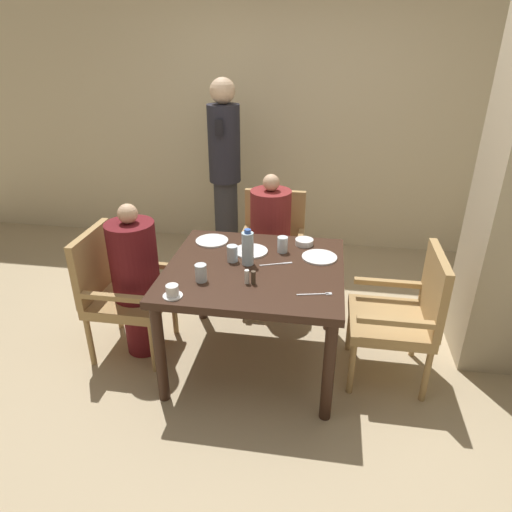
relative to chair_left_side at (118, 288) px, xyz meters
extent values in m
plane|color=tan|center=(0.96, 0.00, -0.49)|extent=(16.00, 16.00, 0.00)
cube|color=beige|center=(0.96, 2.11, 0.91)|extent=(8.00, 0.06, 2.80)
cube|color=#331E14|center=(0.96, 0.00, 0.22)|extent=(1.12, 1.05, 0.05)
cylinder|color=#331E14|center=(0.46, -0.47, -0.15)|extent=(0.07, 0.07, 0.69)
cylinder|color=#331E14|center=(1.46, -0.47, -0.15)|extent=(0.07, 0.07, 0.69)
cylinder|color=#331E14|center=(0.46, 0.47, -0.15)|extent=(0.07, 0.07, 0.69)
cylinder|color=#331E14|center=(1.46, 0.47, -0.15)|extent=(0.07, 0.07, 0.69)
cube|color=#A88451|center=(0.08, 0.00, -0.08)|extent=(0.51, 0.51, 0.07)
cube|color=#A88451|center=(-0.15, 0.00, 0.18)|extent=(0.05, 0.51, 0.46)
cube|color=#A88451|center=(0.08, 0.23, 0.07)|extent=(0.46, 0.04, 0.04)
cube|color=#A88451|center=(0.08, -0.23, 0.07)|extent=(0.46, 0.04, 0.04)
cylinder|color=#A88451|center=(0.31, 0.22, -0.31)|extent=(0.04, 0.04, 0.38)
cylinder|color=#A88451|center=(0.31, -0.22, -0.31)|extent=(0.04, 0.04, 0.38)
cylinder|color=#A88451|center=(-0.14, 0.22, -0.31)|extent=(0.04, 0.04, 0.38)
cylinder|color=#A88451|center=(-0.14, -0.22, -0.31)|extent=(0.04, 0.04, 0.38)
cylinder|color=#5B1419|center=(0.14, 0.00, -0.27)|extent=(0.24, 0.24, 0.45)
cylinder|color=#5B1419|center=(0.14, 0.00, 0.22)|extent=(0.32, 0.32, 0.54)
sphere|color=tan|center=(0.14, 0.00, 0.56)|extent=(0.13, 0.13, 0.13)
cube|color=#A88451|center=(0.96, 0.84, -0.08)|extent=(0.51, 0.51, 0.07)
cube|color=#A88451|center=(0.96, 1.08, 0.18)|extent=(0.51, 0.05, 0.46)
cube|color=#A88451|center=(1.19, 0.84, 0.07)|extent=(0.04, 0.46, 0.04)
cube|color=#A88451|center=(0.72, 0.84, 0.07)|extent=(0.04, 0.46, 0.04)
cylinder|color=#A88451|center=(1.18, 0.62, -0.31)|extent=(0.04, 0.04, 0.38)
cylinder|color=#A88451|center=(0.73, 0.62, -0.31)|extent=(0.04, 0.04, 0.38)
cylinder|color=#A88451|center=(1.18, 1.07, -0.31)|extent=(0.04, 0.04, 0.38)
cylinder|color=#A88451|center=(0.73, 1.07, -0.31)|extent=(0.04, 0.04, 0.38)
cylinder|color=maroon|center=(0.96, 0.78, -0.27)|extent=(0.24, 0.24, 0.45)
cylinder|color=maroon|center=(0.96, 0.78, 0.23)|extent=(0.32, 0.32, 0.55)
sphere|color=tan|center=(0.96, 0.78, 0.57)|extent=(0.13, 0.13, 0.13)
cube|color=#A88451|center=(1.83, 0.00, -0.08)|extent=(0.51, 0.51, 0.07)
cube|color=#A88451|center=(2.07, 0.00, 0.18)|extent=(0.05, 0.51, 0.46)
cube|color=#A88451|center=(1.83, -0.23, 0.07)|extent=(0.46, 0.04, 0.04)
cube|color=#A88451|center=(1.83, 0.23, 0.07)|extent=(0.46, 0.04, 0.04)
cylinder|color=#A88451|center=(1.61, -0.22, -0.31)|extent=(0.04, 0.04, 0.38)
cylinder|color=#A88451|center=(1.61, 0.22, -0.31)|extent=(0.04, 0.04, 0.38)
cylinder|color=#A88451|center=(2.06, -0.22, -0.31)|extent=(0.04, 0.04, 0.38)
cylinder|color=#A88451|center=(2.06, 0.22, -0.31)|extent=(0.04, 0.04, 0.38)
cylinder|color=#2D2D33|center=(0.42, 1.56, -0.09)|extent=(0.23, 0.23, 0.82)
cylinder|color=#23232D|center=(0.42, 1.56, 0.67)|extent=(0.30, 0.30, 0.70)
sphere|color=beige|center=(0.42, 1.56, 1.13)|extent=(0.23, 0.23, 0.23)
cube|color=black|center=(0.42, 1.39, 0.85)|extent=(0.07, 0.01, 0.14)
cylinder|color=white|center=(1.36, 0.19, 0.25)|extent=(0.23, 0.23, 0.01)
cylinder|color=white|center=(0.90, 0.21, 0.25)|extent=(0.23, 0.23, 0.01)
cylinder|color=white|center=(0.59, 0.34, 0.25)|extent=(0.23, 0.23, 0.01)
cylinder|color=white|center=(0.56, -0.44, 0.25)|extent=(0.11, 0.11, 0.01)
cylinder|color=white|center=(0.56, -0.44, 0.28)|extent=(0.07, 0.07, 0.06)
cylinder|color=white|center=(1.25, 0.39, 0.27)|extent=(0.13, 0.13, 0.04)
cylinder|color=silver|center=(0.91, 0.03, 0.35)|extent=(0.08, 0.08, 0.22)
cylinder|color=#3359B2|center=(0.91, 0.03, 0.47)|extent=(0.04, 0.04, 0.02)
cylinder|color=silver|center=(0.80, 0.06, 0.30)|extent=(0.07, 0.07, 0.11)
cylinder|color=silver|center=(0.67, -0.23, 0.30)|extent=(0.07, 0.07, 0.11)
cylinder|color=silver|center=(1.11, 0.25, 0.30)|extent=(0.07, 0.07, 0.11)
cylinder|color=white|center=(0.95, -0.22, 0.29)|extent=(0.03, 0.03, 0.09)
cylinder|color=#4C3D2D|center=(0.99, -0.22, 0.29)|extent=(0.03, 0.03, 0.08)
cube|color=silver|center=(1.34, -0.29, 0.25)|extent=(0.18, 0.05, 0.00)
cube|color=silver|center=(1.43, -0.27, 0.25)|extent=(0.04, 0.03, 0.00)
cube|color=silver|center=(1.07, 0.05, 0.25)|extent=(0.18, 0.07, 0.00)
cube|color=silver|center=(1.16, 0.08, 0.25)|extent=(0.06, 0.04, 0.00)
camera|label=1|loc=(1.38, -2.55, 1.58)|focal=32.00mm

